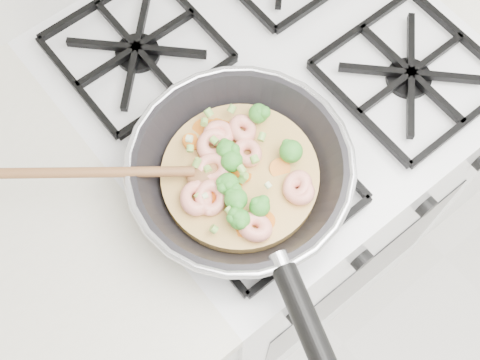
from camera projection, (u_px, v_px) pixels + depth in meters
stove at (263, 179)px, 1.40m from camera, size 0.60×0.60×0.92m
skillet at (240, 175)px, 0.86m from camera, size 0.41×0.49×0.09m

